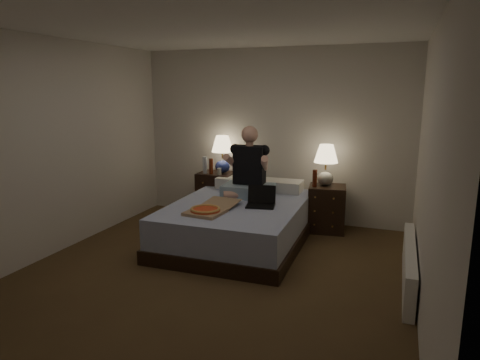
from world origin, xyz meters
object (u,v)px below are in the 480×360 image
at_px(person, 248,162).
at_px(pizza_box, 205,210).
at_px(beer_bottle_left, 211,166).
at_px(beer_bottle_right, 315,178).
at_px(nightstand_left, 217,194).
at_px(radiator, 409,265).
at_px(nightstand_right, 327,208).
at_px(laptop, 261,197).
at_px(soda_can, 219,172).
at_px(bed, 238,223).
at_px(lamp_right, 326,165).
at_px(lamp_left, 222,154).
at_px(water_bottle, 205,165).

bearing_deg(person, pizza_box, -104.58).
height_order(beer_bottle_left, beer_bottle_right, beer_bottle_left).
bearing_deg(pizza_box, nightstand_left, 114.15).
height_order(beer_bottle_right, radiator, beer_bottle_right).
relative_size(nightstand_left, radiator, 0.43).
relative_size(nightstand_right, radiator, 0.39).
relative_size(nightstand_right, laptop, 1.86).
distance_m(nightstand_right, radiator, 1.74).
xyz_separation_m(nightstand_left, beer_bottle_left, (-0.04, -0.13, 0.46)).
xyz_separation_m(beer_bottle_left, laptop, (1.07, -0.93, -0.16)).
bearing_deg(soda_can, bed, -53.47).
height_order(beer_bottle_left, pizza_box, beer_bottle_left).
relative_size(beer_bottle_left, beer_bottle_right, 1.00).
xyz_separation_m(lamp_right, beer_bottle_right, (-0.12, -0.12, -0.17)).
bearing_deg(nightstand_left, bed, -55.33).
bearing_deg(nightstand_left, nightstand_right, -5.63).
height_order(lamp_left, soda_can, lamp_left).
relative_size(lamp_right, pizza_box, 0.74).
xyz_separation_m(nightstand_right, person, (-0.96, -0.49, 0.67)).
distance_m(nightstand_left, beer_bottle_left, 0.47).
bearing_deg(soda_can, nightstand_right, 1.47).
xyz_separation_m(nightstand_right, lamp_right, (-0.04, 0.02, 0.60)).
relative_size(nightstand_left, lamp_left, 1.22).
xyz_separation_m(bed, pizza_box, (-0.18, -0.57, 0.30)).
height_order(lamp_left, pizza_box, lamp_left).
bearing_deg(water_bottle, beer_bottle_right, -3.83).
xyz_separation_m(soda_can, radiator, (2.62, -1.35, -0.53)).
bearing_deg(beer_bottle_right, lamp_left, 170.70).
height_order(lamp_left, laptop, lamp_left).
xyz_separation_m(beer_bottle_left, person, (0.76, -0.49, 0.19)).
height_order(lamp_right, beer_bottle_right, lamp_right).
xyz_separation_m(soda_can, beer_bottle_right, (1.42, -0.06, 0.01)).
height_order(beer_bottle_left, person, person).
distance_m(nightstand_right, lamp_left, 1.73).
relative_size(lamp_left, pizza_box, 0.74).
height_order(nightstand_right, pizza_box, nightstand_right).
xyz_separation_m(nightstand_left, soda_can, (0.11, -0.16, 0.39)).
distance_m(beer_bottle_left, laptop, 1.42).
relative_size(water_bottle, radiator, 0.16).
relative_size(lamp_left, beer_bottle_left, 2.43).
height_order(beer_bottle_right, laptop, beer_bottle_right).
xyz_separation_m(bed, beer_bottle_left, (-0.75, 0.86, 0.54)).
height_order(water_bottle, beer_bottle_left, water_bottle).
xyz_separation_m(nightstand_left, radiator, (2.73, -1.51, -0.14)).
bearing_deg(bed, radiator, -15.70).
bearing_deg(soda_can, radiator, -27.20).
relative_size(nightstand_right, lamp_right, 1.13).
bearing_deg(radiator, soda_can, 152.80).
bearing_deg(beer_bottle_left, radiator, -26.57).
bearing_deg(pizza_box, beer_bottle_right, 58.30).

